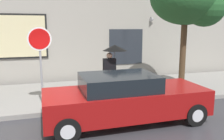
# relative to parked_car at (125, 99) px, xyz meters

# --- Properties ---
(ground_plane) EXTENTS (60.00, 60.00, 0.00)m
(ground_plane) POSITION_rel_parked_car_xyz_m (-1.35, 0.07, -0.71)
(ground_plane) COLOR #333338
(sidewalk) EXTENTS (20.00, 4.00, 0.15)m
(sidewalk) POSITION_rel_parked_car_xyz_m (-1.35, 3.07, -0.63)
(sidewalk) COLOR gray
(sidewalk) RESTS_ON ground
(building_facade) EXTENTS (20.00, 0.67, 7.00)m
(building_facade) POSITION_rel_parked_car_xyz_m (-1.37, 5.56, 2.78)
(building_facade) COLOR #9E998E
(building_facade) RESTS_ON ground
(parked_car) EXTENTS (4.64, 1.81, 1.42)m
(parked_car) POSITION_rel_parked_car_xyz_m (0.00, 0.00, 0.00)
(parked_car) COLOR maroon
(parked_car) RESTS_ON ground
(pedestrian_with_umbrella) EXTENTS (0.93, 0.93, 1.90)m
(pedestrian_with_umbrella) POSITION_rel_parked_car_xyz_m (0.37, 2.42, 0.93)
(pedestrian_with_umbrella) COLOR black
(pedestrian_with_umbrella) RESTS_ON sidewalk
(stop_sign) EXTENTS (0.76, 0.10, 2.58)m
(stop_sign) POSITION_rel_parked_car_xyz_m (-2.26, 1.85, 1.26)
(stop_sign) COLOR gray
(stop_sign) RESTS_ON sidewalk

